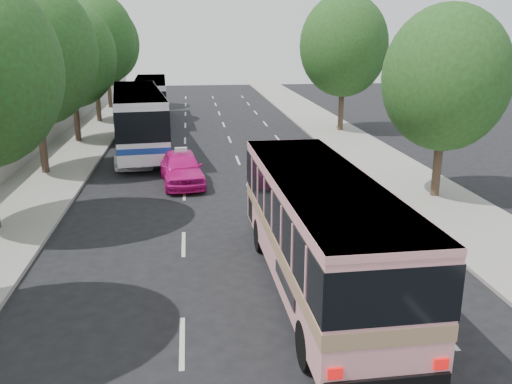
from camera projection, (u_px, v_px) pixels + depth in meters
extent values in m
plane|color=black|center=(254.00, 297.00, 14.47)|extent=(120.00, 120.00, 0.00)
cube|color=#9E998E|center=(74.00, 148.00, 32.49)|extent=(4.00, 90.00, 0.15)
cube|color=#9E998E|center=(349.00, 142.00, 34.48)|extent=(4.00, 90.00, 0.12)
cube|color=#9E998E|center=(42.00, 135.00, 32.04)|extent=(0.30, 90.00, 1.50)
cylinder|color=#38281E|center=(42.00, 137.00, 26.23)|extent=(0.36, 0.36, 3.80)
ellipsoid|color=#254017|center=(32.00, 52.00, 25.10)|extent=(6.00, 6.00, 6.90)
sphere|color=#254017|center=(37.00, 25.00, 24.52)|extent=(3.90, 3.90, 3.90)
cylinder|color=#38281E|center=(76.00, 116.00, 33.90)|extent=(0.36, 0.36, 3.50)
ellipsoid|color=#254017|center=(71.00, 55.00, 32.85)|extent=(5.52, 5.52, 6.35)
sphere|color=#254017|center=(75.00, 36.00, 32.30)|extent=(3.59, 3.59, 3.59)
cylinder|color=#38281E|center=(98.00, 97.00, 41.45)|extent=(0.36, 0.36, 3.99)
ellipsoid|color=#254017|center=(93.00, 40.00, 40.26)|extent=(6.30, 6.30, 7.24)
sphere|color=#254017|center=(96.00, 22.00, 39.66)|extent=(4.09, 4.09, 4.09)
cylinder|color=#38281E|center=(109.00, 88.00, 49.08)|extent=(0.36, 0.36, 3.72)
ellipsoid|color=#254017|center=(106.00, 44.00, 47.96)|extent=(5.88, 5.88, 6.76)
sphere|color=#254017|center=(109.00, 30.00, 47.39)|extent=(3.82, 3.82, 3.82)
cylinder|color=#38281E|center=(438.00, 161.00, 22.64)|extent=(0.36, 0.36, 3.23)
ellipsoid|color=#254017|center=(446.00, 78.00, 21.67)|extent=(5.10, 5.10, 5.87)
sphere|color=#254017|center=(462.00, 52.00, 21.15)|extent=(3.32, 3.31, 3.31)
cylinder|color=#38281E|center=(341.00, 105.00, 37.82)|extent=(0.36, 0.36, 3.80)
ellipsoid|color=#254017|center=(344.00, 45.00, 36.68)|extent=(6.00, 6.00, 6.90)
sphere|color=#254017|center=(352.00, 27.00, 36.10)|extent=(3.90, 3.90, 3.90)
cube|color=pink|center=(319.00, 226.00, 14.32)|extent=(2.74, 10.10, 2.69)
cube|color=#9E7A59|center=(319.00, 237.00, 14.41)|extent=(2.78, 10.13, 0.35)
cube|color=black|center=(320.00, 208.00, 14.18)|extent=(2.79, 10.14, 1.11)
cube|color=pink|center=(321.00, 180.00, 13.96)|extent=(2.76, 10.12, 0.16)
cylinder|color=black|center=(260.00, 235.00, 17.41)|extent=(0.33, 1.05, 1.05)
cylinder|color=black|center=(327.00, 232.00, 17.72)|extent=(0.33, 1.05, 1.05)
cylinder|color=black|center=(307.00, 345.00, 11.31)|extent=(0.33, 1.05, 1.05)
cylinder|color=black|center=(408.00, 337.00, 11.62)|extent=(0.33, 1.05, 1.05)
imported|color=#DA1385|center=(182.00, 168.00, 24.99)|extent=(2.31, 4.70, 1.54)
imported|color=white|center=(135.00, 150.00, 28.96)|extent=(2.16, 4.92, 1.41)
cube|color=white|center=(138.00, 117.00, 31.23)|extent=(3.99, 12.26, 3.06)
cube|color=black|center=(138.00, 110.00, 31.12)|extent=(4.05, 12.29, 1.50)
cube|color=navy|center=(139.00, 130.00, 31.45)|extent=(4.04, 12.28, 0.30)
cube|color=white|center=(137.00, 91.00, 30.81)|extent=(4.02, 12.28, 0.14)
cylinder|color=black|center=(120.00, 132.00, 34.95)|extent=(0.45, 1.13, 1.10)
cylinder|color=black|center=(155.00, 131.00, 35.47)|extent=(0.45, 1.13, 1.10)
cylinder|color=black|center=(121.00, 160.00, 27.48)|extent=(0.45, 1.13, 1.10)
cylinder|color=black|center=(165.00, 157.00, 28.00)|extent=(0.45, 1.13, 1.10)
cube|color=silver|center=(151.00, 97.00, 42.21)|extent=(2.77, 10.92, 2.75)
cube|color=black|center=(151.00, 93.00, 42.12)|extent=(2.82, 10.96, 1.35)
cube|color=navy|center=(151.00, 106.00, 42.41)|extent=(2.81, 10.95, 0.27)
cube|color=silver|center=(150.00, 80.00, 41.84)|extent=(2.79, 10.94, 0.13)
cylinder|color=black|center=(141.00, 109.00, 45.69)|extent=(0.33, 1.00, 0.99)
cylinder|color=black|center=(165.00, 109.00, 46.01)|extent=(0.33, 1.00, 0.99)
cylinder|color=black|center=(137.00, 123.00, 38.86)|extent=(0.33, 1.00, 0.99)
cylinder|color=black|center=(165.00, 122.00, 39.18)|extent=(0.33, 1.00, 0.99)
cube|color=silver|center=(181.00, 149.00, 24.74)|extent=(0.57, 0.24, 0.18)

